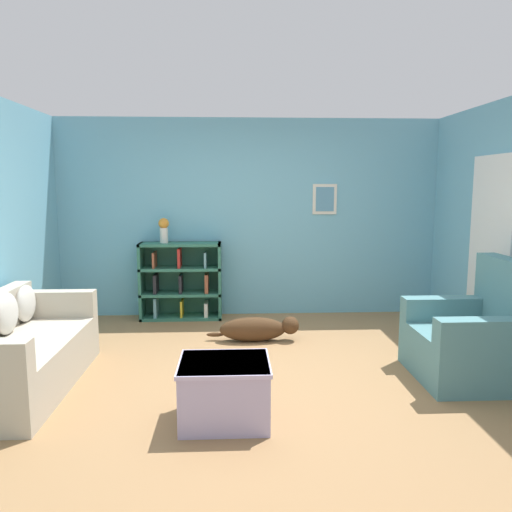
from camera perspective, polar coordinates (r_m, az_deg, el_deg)
ground_plane at (r=4.74m, az=0.24°, el=-13.36°), size 14.00×14.00×0.00m
wall_back at (r=6.68m, az=-0.76°, el=4.38°), size 5.60×0.13×2.60m
couch at (r=4.79m, az=-25.75°, el=-9.96°), size 0.81×1.79×0.80m
bookshelf at (r=6.59m, az=-8.55°, el=-2.87°), size 1.05×0.34×1.00m
recliner_chair at (r=4.95m, az=23.78°, el=-8.65°), size 0.92×0.97×1.08m
coffee_table at (r=3.81m, az=-3.62°, el=-14.99°), size 0.67×0.56×0.46m
dog at (r=5.64m, az=0.19°, el=-8.31°), size 1.04×0.24×0.28m
vase at (r=6.50m, az=-10.49°, el=3.06°), size 0.14×0.14×0.32m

